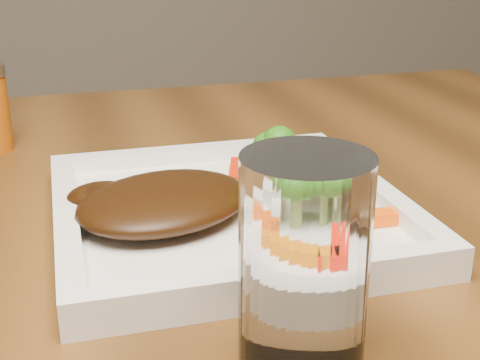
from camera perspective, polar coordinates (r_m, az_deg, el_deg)
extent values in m
cube|color=white|center=(0.54, -1.02, -3.18)|extent=(0.27, 0.27, 0.01)
ellipsoid|color=black|center=(0.52, -6.50, -1.84)|extent=(0.17, 0.15, 0.03)
cube|color=orange|center=(0.48, 6.45, -4.87)|extent=(0.06, 0.02, 0.01)
cube|color=#FC5104|center=(0.52, 11.67, -3.18)|extent=(0.06, 0.02, 0.01)
cube|color=#FF1604|center=(0.49, 2.50, -4.45)|extent=(0.02, 0.06, 0.01)
cube|color=#DB4903|center=(0.61, 7.29, 0.82)|extent=(0.05, 0.02, 0.01)
cube|color=red|center=(0.60, -0.20, 0.73)|extent=(0.03, 0.06, 0.01)
cylinder|color=white|center=(0.36, 5.48, -7.13)|extent=(0.07, 0.07, 0.12)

